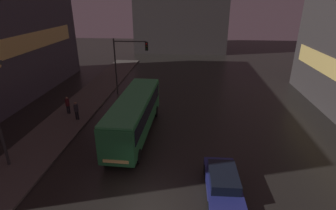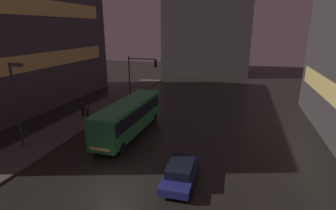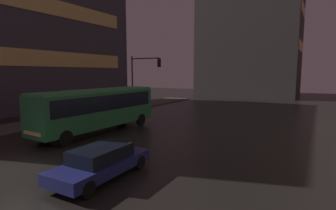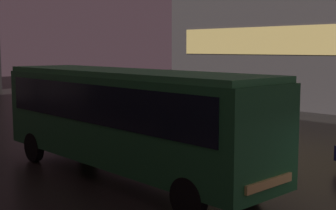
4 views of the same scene
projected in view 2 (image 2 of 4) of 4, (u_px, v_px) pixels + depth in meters
ground_plane at (112, 185)px, 16.90m from camera, size 120.00×120.00×0.00m
sidewalk_left at (80, 120)px, 28.44m from camera, size 4.00×48.00×0.15m
building_left_tower at (1, 34)px, 30.45m from camera, size 10.07×30.35×18.01m
building_far_backdrop at (209, 16)px, 56.30m from camera, size 18.07×12.00×24.20m
bus_near at (129, 115)px, 24.23m from camera, size 2.71×10.49×3.26m
car_taxi at (181, 172)px, 17.14m from camera, size 2.00×4.71×1.37m
pedestrian_near at (83, 108)px, 29.36m from camera, size 0.50×0.50×1.68m
pedestrian_mid at (87, 112)px, 27.89m from camera, size 0.55×0.55×1.70m
traffic_light_main at (139, 72)px, 33.01m from camera, size 3.81×0.35×6.34m
street_lamp_sidewalk at (17, 92)px, 20.69m from camera, size 1.25×0.36×7.05m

